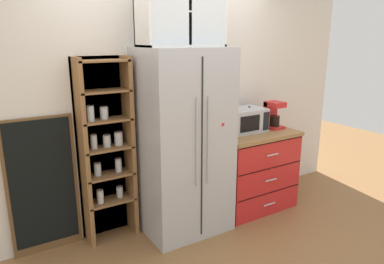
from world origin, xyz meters
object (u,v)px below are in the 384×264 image
at_px(coffee_maker, 273,115).
at_px(microwave, 245,120).
at_px(chalkboard_menu, 43,186).
at_px(refrigerator, 183,142).
at_px(bottle_amber, 249,120).
at_px(mug_sage, 227,132).

bearing_deg(coffee_maker, microwave, 173.72).
height_order(microwave, chalkboard_menu, chalkboard_menu).
distance_m(refrigerator, chalkboard_menu, 1.34).
xyz_separation_m(coffee_maker, bottle_amber, (-0.30, 0.07, -0.04)).
height_order(coffee_maker, chalkboard_menu, chalkboard_menu).
relative_size(microwave, mug_sage, 4.09).
bearing_deg(coffee_maker, refrigerator, -178.97).
bearing_deg(chalkboard_menu, coffee_maker, -6.52).
relative_size(refrigerator, coffee_maker, 5.90).
height_order(mug_sage, bottle_amber, bottle_amber).
relative_size(coffee_maker, chalkboard_menu, 0.25).
height_order(refrigerator, coffee_maker, refrigerator).
bearing_deg(coffee_maker, bottle_amber, 167.30).
relative_size(microwave, coffee_maker, 1.42).
distance_m(bottle_amber, chalkboard_menu, 2.23).
height_order(microwave, mug_sage, microwave).
bearing_deg(coffee_maker, chalkboard_menu, 173.48).
distance_m(mug_sage, chalkboard_menu, 1.86).
bearing_deg(mug_sage, chalkboard_menu, 170.24).
bearing_deg(mug_sage, microwave, 13.57).
bearing_deg(chalkboard_menu, bottle_amber, -5.66).
bearing_deg(bottle_amber, coffee_maker, -12.70).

